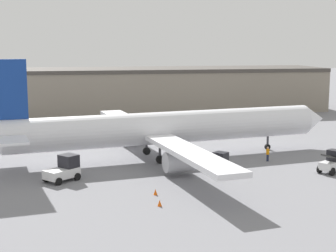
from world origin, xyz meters
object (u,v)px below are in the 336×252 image
ground_crew_worker (268,154)px  baggage_tug (64,169)px  airplane (160,129)px  pushback_tug (218,162)px  safety_cone_far (160,203)px  safety_cone_near (155,192)px  belt_loader_truck (332,162)px

ground_crew_worker → baggage_tug: size_ratio=0.45×
airplane → pushback_tug: size_ratio=14.51×
baggage_tug → pushback_tug: bearing=-36.4°
airplane → baggage_tug: size_ratio=11.88×
safety_cone_far → ground_crew_worker: bearing=43.0°
safety_cone_far → pushback_tug: bearing=53.1°
airplane → pushback_tug: 8.93m
ground_crew_worker → safety_cone_far: ground_crew_worker is taller
baggage_tug → safety_cone_near: bearing=-79.3°
pushback_tug → baggage_tug: bearing=144.7°
airplane → baggage_tug: (-10.93, -7.97, -2.41)m
belt_loader_truck → safety_cone_near: (-19.38, -4.55, -0.80)m
safety_cone_near → ground_crew_worker: bearing=36.0°
ground_crew_worker → airplane: bearing=-72.9°
pushback_tug → belt_loader_truck: bearing=-54.4°
safety_cone_near → safety_cone_far: 3.23m
ground_crew_worker → baggage_tug: (-22.81, -4.24, 0.24)m
airplane → ground_crew_worker: size_ratio=26.67×
pushback_tug → safety_cone_near: pushback_tug is taller
baggage_tug → safety_cone_far: (7.88, -9.70, -0.86)m
ground_crew_worker → belt_loader_truck: 7.70m
ground_crew_worker → safety_cone_near: 18.25m
ground_crew_worker → safety_cone_far: 20.44m
airplane → safety_cone_far: size_ratio=80.94×
safety_cone_far → airplane: bearing=80.2°
belt_loader_truck → safety_cone_far: 21.06m
safety_cone_near → airplane: bearing=78.7°
ground_crew_worker → pushback_tug: bearing=-31.0°
ground_crew_worker → safety_cone_near: (-14.76, -10.71, -0.62)m
baggage_tug → belt_loader_truck: 27.50m
ground_crew_worker → belt_loader_truck: size_ratio=0.54×
baggage_tug → pushback_tug: (16.02, 1.15, -0.27)m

